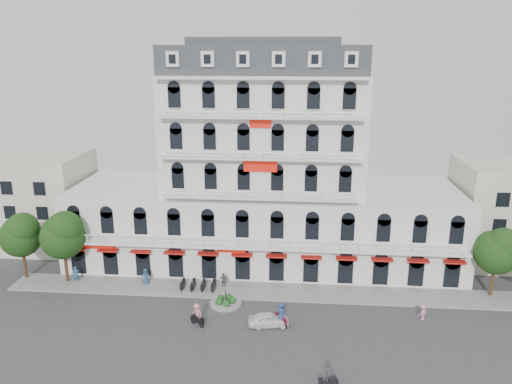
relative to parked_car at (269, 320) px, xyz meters
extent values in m
plane|color=#38383A|center=(-1.54, -2.35, -0.65)|extent=(120.00, 120.00, 0.00)
cube|color=gray|center=(-1.54, 6.65, -0.57)|extent=(53.00, 4.00, 0.16)
cube|color=silver|center=(-1.54, 15.65, 3.85)|extent=(45.00, 14.00, 9.00)
cube|color=silver|center=(-1.54, 15.65, 14.85)|extent=(22.00, 12.00, 13.00)
cube|color=#2D3035|center=(-1.54, 15.65, 22.85)|extent=(21.56, 11.76, 3.00)
cube|color=#2D3035|center=(-1.54, 15.65, 24.75)|extent=(15.84, 8.64, 0.80)
cube|color=#B21C15|center=(-1.54, 8.15, 2.85)|extent=(40.50, 1.00, 0.15)
cube|color=red|center=(-1.54, 9.53, 12.35)|extent=(3.50, 0.10, 1.40)
cube|color=beige|center=(-31.54, 17.65, 5.35)|extent=(14.00, 10.00, 12.00)
cylinder|color=gray|center=(-4.54, 3.65, -0.53)|extent=(3.20, 3.20, 0.24)
cylinder|color=black|center=(-4.54, 3.65, 0.25)|extent=(0.08, 0.08, 1.40)
sphere|color=#1B511E|center=(-3.84, 3.65, -0.20)|extent=(0.70, 0.70, 0.70)
sphere|color=#1B511E|center=(-4.32, 4.31, -0.20)|extent=(0.70, 0.70, 0.70)
sphere|color=#1B511E|center=(-5.10, 4.07, -0.20)|extent=(0.70, 0.70, 0.70)
sphere|color=#1B511E|center=(-5.11, 3.25, -0.20)|extent=(0.70, 0.70, 0.70)
sphere|color=#1B511E|center=(-4.34, 2.98, -0.20)|extent=(0.70, 0.70, 0.70)
cylinder|color=#382314|center=(-27.54, 7.65, 1.11)|extent=(0.36, 0.36, 3.52)
sphere|color=#193912|center=(-27.54, 7.65, 4.31)|extent=(4.48, 4.48, 4.48)
sphere|color=#193912|center=(-27.04, 7.35, 5.35)|extent=(3.52, 3.52, 3.52)
sphere|color=#193912|center=(-27.94, 7.95, 4.95)|extent=(3.20, 3.20, 3.20)
cylinder|color=#382314|center=(-22.54, 7.15, 1.22)|extent=(0.36, 0.36, 3.74)
sphere|color=#193912|center=(-22.54, 7.15, 4.62)|extent=(4.76, 4.76, 4.76)
sphere|color=#193912|center=(-22.04, 6.85, 5.73)|extent=(3.74, 3.74, 3.74)
sphere|color=#193912|center=(-22.94, 7.45, 5.30)|extent=(3.40, 3.40, 3.40)
cylinder|color=#382314|center=(22.46, 7.65, 1.07)|extent=(0.36, 0.36, 3.43)
sphere|color=#193912|center=(22.46, 7.65, 4.19)|extent=(4.37, 4.37, 4.37)
sphere|color=#193912|center=(22.96, 7.35, 5.20)|extent=(3.43, 3.43, 3.43)
sphere|color=#193912|center=(22.06, 7.95, 4.81)|extent=(3.12, 3.12, 3.12)
imported|color=white|center=(0.00, 0.00, 0.00)|extent=(4.01, 2.16, 1.30)
cube|color=maroon|center=(1.14, 0.12, -0.10)|extent=(1.26, 1.35, 0.35)
torus|color=black|center=(0.77, 0.53, -0.37)|extent=(0.49, 0.53, 0.60)
torus|color=black|center=(1.51, -0.29, -0.37)|extent=(0.49, 0.53, 0.60)
imported|color=navy|center=(1.14, 0.12, 0.74)|extent=(1.06, 1.08, 1.88)
cube|color=black|center=(5.01, -8.46, -0.10)|extent=(1.52, 0.92, 0.35)
torus|color=black|center=(5.51, -8.24, -0.37)|extent=(0.60, 0.35, 0.60)
imported|color=slate|center=(5.01, -8.46, 0.63)|extent=(1.06, 0.76, 1.67)
cube|color=black|center=(-6.59, -0.48, -0.10)|extent=(1.43, 1.15, 0.35)
torus|color=black|center=(-6.14, -0.80, -0.37)|extent=(0.56, 0.44, 0.60)
torus|color=black|center=(-7.04, -0.16, -0.37)|extent=(0.56, 0.44, 0.60)
imported|color=pink|center=(-6.59, -0.48, 0.68)|extent=(1.30, 1.18, 1.75)
imported|color=navy|center=(-13.73, 7.15, 0.30)|extent=(1.01, 0.75, 1.90)
imported|color=#515158|center=(-5.23, 7.15, 0.24)|extent=(1.08, 0.54, 1.78)
imported|color=pink|center=(14.37, 2.26, 0.14)|extent=(1.17, 1.04, 1.57)
imported|color=#2A6080|center=(-21.54, 7.15, 0.29)|extent=(0.81, 0.78, 1.87)
camera|label=1|loc=(2.30, -40.80, 23.91)|focal=35.00mm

